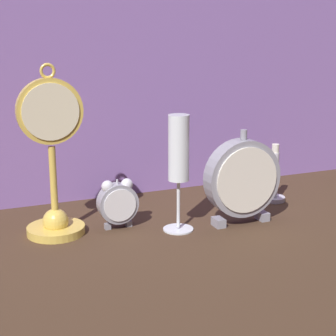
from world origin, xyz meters
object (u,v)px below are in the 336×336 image
object	(u,v)px
pocket_watch_on_stand	(53,172)
alarm_clock_twin_bell	(118,201)
champagne_flute	(179,157)
brass_candlestick	(274,182)
mantel_clock_silver	(242,179)

from	to	relation	value
pocket_watch_on_stand	alarm_clock_twin_bell	xyz separation A→B (m)	(0.13, -0.02, -0.07)
pocket_watch_on_stand	champagne_flute	distance (m)	0.25
brass_candlestick	pocket_watch_on_stand	bearing A→B (deg)	-178.24
pocket_watch_on_stand	brass_candlestick	bearing A→B (deg)	1.76
mantel_clock_silver	champagne_flute	world-z (taller)	champagne_flute
alarm_clock_twin_bell	champagne_flute	distance (m)	0.16
pocket_watch_on_stand	brass_candlestick	size ratio (longest dim) A/B	2.46
pocket_watch_on_stand	mantel_clock_silver	size ratio (longest dim) A/B	1.69
alarm_clock_twin_bell	champagne_flute	xyz separation A→B (m)	(0.11, -0.06, 0.10)
pocket_watch_on_stand	mantel_clock_silver	distance (m)	0.39
alarm_clock_twin_bell	brass_candlestick	bearing A→B (deg)	4.70
mantel_clock_silver	brass_candlestick	xyz separation A→B (m)	(0.15, 0.11, -0.05)
pocket_watch_on_stand	mantel_clock_silver	bearing A→B (deg)	-13.65
alarm_clock_twin_bell	mantel_clock_silver	xyz separation A→B (m)	(0.25, -0.07, 0.04)
champagne_flute	alarm_clock_twin_bell	bearing A→B (deg)	151.80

